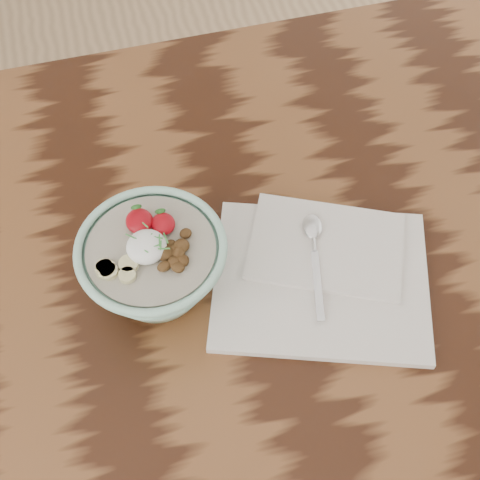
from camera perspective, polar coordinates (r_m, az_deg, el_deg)
The scene contains 4 objects.
table at distance 99.32cm, azimuth -11.01°, elevation -6.29°, with size 160.00×90.00×75.00cm.
breakfast_bowl at distance 84.14cm, azimuth -7.35°, elevation -2.08°, with size 18.59×18.59×12.29cm.
napkin at distance 89.98cm, azimuth 7.01°, elevation -2.76°, with size 34.23×30.91×1.74cm.
spoon at distance 90.92cm, azimuth 6.30°, elevation -0.04°, with size 5.79×16.36×0.86cm.
Camera 1 is at (6.79, -47.47, 152.68)cm, focal length 50.00 mm.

